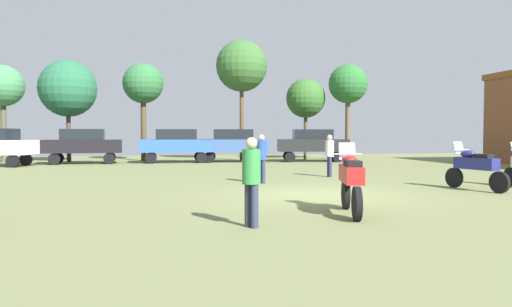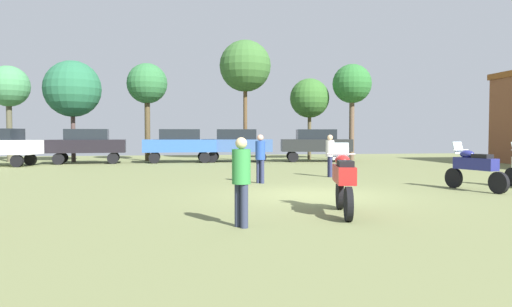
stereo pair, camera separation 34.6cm
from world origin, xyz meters
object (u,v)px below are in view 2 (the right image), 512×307
(car_5, at_px, (179,143))
(tree_3, at_px, (73,89))
(motorcycle_8, at_px, (344,180))
(car_2, at_px, (316,143))
(person_3, at_px, (260,155))
(tree_6, at_px, (245,66))
(person_1, at_px, (330,152))
(tree_5, at_px, (147,85))
(tree_7, at_px, (9,87))
(person_2, at_px, (241,175))
(motorcycle_3, at_px, (474,167))
(car_3, at_px, (87,143))
(tree_1, at_px, (352,85))
(tree_4, at_px, (310,99))
(car_1, at_px, (237,143))

(car_5, relative_size, tree_3, 0.70)
(motorcycle_8, xyz_separation_m, tree_3, (-9.89, 20.76, 3.71))
(motorcycle_8, bearing_deg, car_2, 88.16)
(person_3, distance_m, tree_6, 15.45)
(person_3, bearing_deg, person_1, -101.35)
(motorcycle_8, bearing_deg, tree_6, 100.64)
(tree_5, distance_m, tree_7, 8.36)
(car_5, bearing_deg, tree_7, 75.34)
(motorcycle_8, bearing_deg, person_2, -143.30)
(motorcycle_3, distance_m, car_5, 18.08)
(car_3, relative_size, tree_1, 0.70)
(motorcycle_3, bearing_deg, person_1, 105.38)
(motorcycle_3, bearing_deg, person_2, -164.05)
(motorcycle_8, distance_m, car_5, 19.54)
(person_3, bearing_deg, tree_4, -64.69)
(car_1, xyz_separation_m, tree_7, (-13.85, 2.44, 3.42))
(car_3, relative_size, person_1, 2.64)
(tree_3, xyz_separation_m, tree_6, (10.67, 0.32, 1.66))
(tree_1, bearing_deg, person_2, -115.30)
(car_1, distance_m, tree_7, 14.47)
(car_5, relative_size, tree_6, 0.56)
(car_3, height_order, person_2, car_3)
(car_2, xyz_separation_m, tree_4, (0.29, 2.57, 2.94))
(motorcycle_3, height_order, car_3, car_3)
(tree_1, height_order, tree_5, tree_1)
(tree_4, relative_size, tree_7, 0.92)
(car_3, bearing_deg, car_5, -92.70)
(tree_4, bearing_deg, person_2, -108.51)
(tree_4, distance_m, tree_6, 4.88)
(car_1, height_order, tree_5, tree_5)
(person_1, bearing_deg, car_1, 13.83)
(car_5, distance_m, person_3, 12.97)
(motorcycle_3, height_order, car_1, car_1)
(car_5, bearing_deg, motorcycle_3, -152.14)
(car_3, xyz_separation_m, tree_6, (9.54, 2.03, 4.94))
(person_2, distance_m, tree_5, 22.99)
(car_3, bearing_deg, motorcycle_3, -142.51)
(motorcycle_3, bearing_deg, car_5, 104.85)
(tree_4, bearing_deg, person_1, -102.00)
(car_1, distance_m, car_3, 8.77)
(person_3, bearing_deg, car_2, -67.55)
(motorcycle_8, bearing_deg, car_5, 113.01)
(car_1, height_order, car_3, same)
(car_2, height_order, tree_4, tree_4)
(car_2, xyz_separation_m, tree_5, (-10.41, 2.52, 3.69))
(car_5, distance_m, tree_4, 9.43)
(tree_4, bearing_deg, car_2, -96.50)
(car_5, bearing_deg, person_3, -168.91)
(motorcycle_8, xyz_separation_m, person_2, (-2.32, -1.03, 0.21))
(car_3, bearing_deg, car_2, -95.37)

